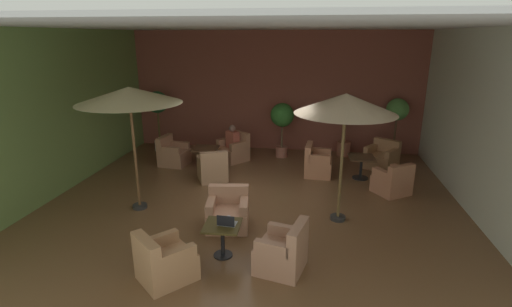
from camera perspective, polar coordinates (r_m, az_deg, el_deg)
name	(u,v)px	position (r m, az deg, el deg)	size (l,w,h in m)	color
ground_plane	(253,203)	(8.97, -0.45, -7.31)	(9.57, 9.10, 0.02)	brown
wall_back_brick	(275,92)	(12.76, 2.81, 9.16)	(9.57, 0.08, 3.87)	brown
wall_left_accent	(54,114)	(10.24, -27.82, 5.21)	(0.08, 9.10, 3.87)	olive
wall_right_plain	(488,128)	(8.94, 31.18, 3.23)	(0.08, 9.10, 3.87)	silver
ceiling_slab	(253,25)	(8.17, -0.51, 18.52)	(9.57, 9.10, 0.06)	silver
cafe_table_front_left	(222,232)	(6.77, -5.01, -11.56)	(0.64, 0.64, 0.60)	black
armchair_front_left_north	(164,262)	(6.39, -13.48, -15.47)	(1.06, 1.07, 0.82)	tan
armchair_front_left_east	(283,252)	(6.47, 4.01, -14.46)	(0.89, 0.89, 0.86)	#B07A5E
armchair_front_left_south	(228,213)	(7.82, -4.18, -8.77)	(0.91, 0.90, 0.78)	tan
cafe_table_front_right	(361,163)	(10.65, 15.38, -1.33)	(0.72, 0.72, 0.60)	black
armchair_front_right_north	(393,182)	(9.89, 19.63, -4.00)	(0.99, 0.99, 0.80)	#BD7857
armchair_front_right_east	(382,158)	(11.69, 18.18, -0.64)	(1.10, 1.10, 0.81)	#AF7B52
armchair_front_right_south	(317,164)	(10.69, 9.06, -1.52)	(0.77, 0.85, 0.87)	#B97754
cafe_table_mid_center	(206,152)	(11.19, -7.51, 0.21)	(0.71, 0.71, 0.60)	black
armchair_mid_center_north	(213,169)	(10.25, -6.48, -2.30)	(0.98, 1.01, 0.85)	tan
armchair_mid_center_east	(234,150)	(11.83, -3.30, 0.47)	(1.08, 1.08, 0.86)	#B27A59
armchair_mid_center_south	(173,154)	(11.67, -12.21, -0.11)	(0.85, 0.83, 0.86)	tan
patio_umbrella_tall_red	(129,96)	(8.37, -18.32, 8.11)	(2.16, 2.16, 2.70)	#2D2D2D
patio_umbrella_center_beige	(346,105)	(7.61, 13.17, 7.10)	(1.98, 1.98, 2.65)	#2D2D2D
potted_tree_left_corner	(397,116)	(12.51, 20.18, 5.24)	(0.67, 0.67, 1.89)	#39342A
potted_tree_mid_left	(282,119)	(11.97, 3.91, 5.11)	(0.73, 0.73, 1.72)	#A25F4D
potted_tree_mid_right	(346,116)	(12.39, 13.19, 5.44)	(0.84, 0.84, 1.86)	#A75E47
potted_tree_right_corner	(157,107)	(12.96, -14.44, 6.64)	(0.70, 0.70, 1.99)	silver
patron_blue_shirt	(232,138)	(11.69, -3.52, 2.35)	(0.45, 0.43, 0.71)	#B65442
iced_drink_cup	(229,219)	(6.75, -4.09, -9.73)	(0.08, 0.08, 0.11)	white
open_laptop	(227,222)	(6.66, -4.38, -10.16)	(0.32, 0.24, 0.20)	#9EA0A5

